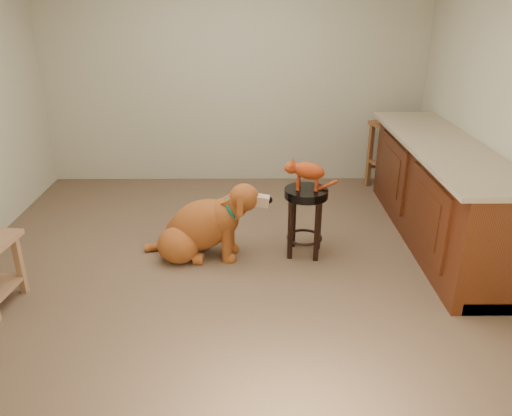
{
  "coord_description": "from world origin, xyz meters",
  "views": [
    {
      "loc": [
        0.21,
        -3.95,
        2.15
      ],
      "look_at": [
        0.24,
        0.01,
        0.45
      ],
      "focal_mm": 35.0,
      "sensor_mm": 36.0,
      "label": 1
    }
  ],
  "objects_px": {
    "wood_stool": "(391,155)",
    "padded_stool": "(306,208)",
    "golden_retriever": "(202,227)",
    "tabby_kitten": "(306,172)"
  },
  "relations": [
    {
      "from": "golden_retriever",
      "to": "tabby_kitten",
      "type": "bearing_deg",
      "value": 8.37
    },
    {
      "from": "padded_stool",
      "to": "tabby_kitten",
      "type": "height_order",
      "value": "tabby_kitten"
    },
    {
      "from": "padded_stool",
      "to": "golden_retriever",
      "type": "bearing_deg",
      "value": -178.33
    },
    {
      "from": "wood_stool",
      "to": "golden_retriever",
      "type": "xyz_separation_m",
      "value": [
        -2.07,
        -1.64,
        -0.14
      ]
    },
    {
      "from": "wood_stool",
      "to": "tabby_kitten",
      "type": "height_order",
      "value": "tabby_kitten"
    },
    {
      "from": "wood_stool",
      "to": "golden_retriever",
      "type": "bearing_deg",
      "value": -141.57
    },
    {
      "from": "wood_stool",
      "to": "padded_stool",
      "type": "bearing_deg",
      "value": -125.78
    },
    {
      "from": "golden_retriever",
      "to": "wood_stool",
      "type": "bearing_deg",
      "value": 44.92
    },
    {
      "from": "wood_stool",
      "to": "golden_retriever",
      "type": "distance_m",
      "value": 2.64
    },
    {
      "from": "tabby_kitten",
      "to": "padded_stool",
      "type": "bearing_deg",
      "value": -5.72
    }
  ]
}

